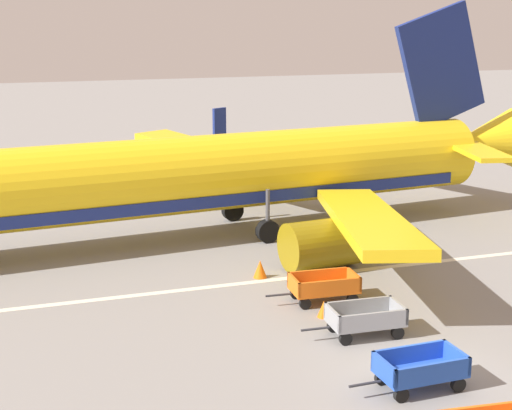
% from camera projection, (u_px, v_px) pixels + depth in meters
% --- Properties ---
extents(ground_plane, '(220.00, 220.00, 0.00)m').
position_uv_depth(ground_plane, '(420.00, 376.00, 23.40)').
color(ground_plane, gray).
extents(apron_stripe, '(120.00, 0.36, 0.01)m').
position_uv_depth(apron_stripe, '(303.00, 277.00, 32.18)').
color(apron_stripe, silver).
rests_on(apron_stripe, ground).
extents(airplane, '(37.67, 30.29, 11.34)m').
position_uv_depth(airplane, '(222.00, 174.00, 37.68)').
color(airplane, yellow).
rests_on(airplane, ground).
extents(baggage_cart_second_in_row, '(3.57, 1.46, 1.07)m').
position_uv_depth(baggage_cart_second_in_row, '(420.00, 369.00, 22.47)').
color(baggage_cart_second_in_row, '#234CB2').
rests_on(baggage_cart_second_in_row, ground).
extents(baggage_cart_third_in_row, '(3.58, 1.53, 1.07)m').
position_uv_depth(baggage_cart_third_in_row, '(365.00, 319.00, 26.17)').
color(baggage_cart_third_in_row, gray).
rests_on(baggage_cart_third_in_row, ground).
extents(baggage_cart_fourth_in_row, '(3.59, 1.55, 1.07)m').
position_uv_depth(baggage_cart_fourth_in_row, '(324.00, 287.00, 29.26)').
color(baggage_cart_fourth_in_row, orange).
rests_on(baggage_cart_fourth_in_row, ground).
extents(traffic_cone_near_plane, '(0.57, 0.57, 0.75)m').
position_uv_depth(traffic_cone_near_plane, '(260.00, 269.00, 32.00)').
color(traffic_cone_near_plane, orange).
rests_on(traffic_cone_near_plane, ground).
extents(traffic_cone_mid_apron, '(0.48, 0.48, 0.63)m').
position_uv_depth(traffic_cone_mid_apron, '(324.00, 309.00, 27.84)').
color(traffic_cone_mid_apron, orange).
rests_on(traffic_cone_mid_apron, ground).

